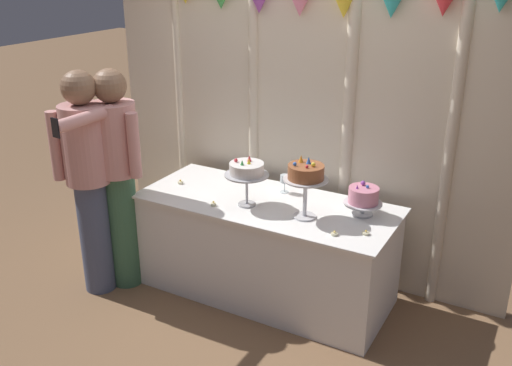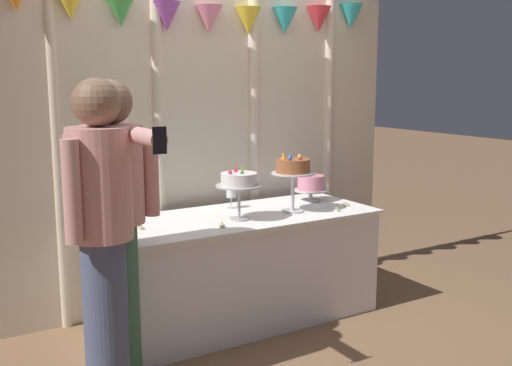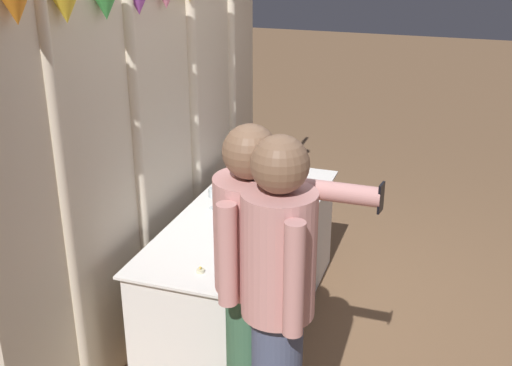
{
  "view_description": "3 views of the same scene",
  "coord_description": "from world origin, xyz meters",
  "px_view_note": "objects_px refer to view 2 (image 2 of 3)",
  "views": [
    {
      "loc": [
        1.75,
        -3.19,
        2.39
      ],
      "look_at": [
        -0.06,
        0.05,
        0.89
      ],
      "focal_mm": 40.4,
      "sensor_mm": 36.0,
      "label": 1
    },
    {
      "loc": [
        -2.0,
        -3.36,
        1.67
      ],
      "look_at": [
        0.1,
        0.09,
        0.96
      ],
      "focal_mm": 42.38,
      "sensor_mm": 36.0,
      "label": 2
    },
    {
      "loc": [
        -3.38,
        -1.11,
        2.42
      ],
      "look_at": [
        0.05,
        0.04,
        0.95
      ],
      "focal_mm": 44.84,
      "sensor_mm": 36.0,
      "label": 3
    }
  ],
  "objects_px": {
    "wine_glass": "(231,195)",
    "guest_man_dark_suit": "(115,219)",
    "tealight_far_right": "(346,205)",
    "cake_display_leftmost": "(239,182)",
    "tealight_far_left": "(140,228)",
    "tealight_near_left": "(222,226)",
    "tealight_near_right": "(337,210)",
    "guest_man_pink_jacket": "(102,226)",
    "cake_display_center": "(293,169)",
    "cake_display_rightmost": "(311,184)",
    "cake_table": "(243,267)"
  },
  "relations": [
    {
      "from": "cake_display_center",
      "to": "guest_man_pink_jacket",
      "type": "bearing_deg",
      "value": -162.63
    },
    {
      "from": "tealight_near_right",
      "to": "cake_display_center",
      "type": "bearing_deg",
      "value": 151.51
    },
    {
      "from": "tealight_far_left",
      "to": "guest_man_dark_suit",
      "type": "height_order",
      "value": "guest_man_dark_suit"
    },
    {
      "from": "cake_display_leftmost",
      "to": "tealight_near_left",
      "type": "bearing_deg",
      "value": -147.12
    },
    {
      "from": "tealight_far_right",
      "to": "cake_table",
      "type": "bearing_deg",
      "value": 169.67
    },
    {
      "from": "cake_table",
      "to": "tealight_near_left",
      "type": "height_order",
      "value": "tealight_near_left"
    },
    {
      "from": "cake_display_center",
      "to": "tealight_near_left",
      "type": "relative_size",
      "value": 10.58
    },
    {
      "from": "cake_table",
      "to": "cake_display_center",
      "type": "bearing_deg",
      "value": -16.28
    },
    {
      "from": "guest_man_pink_jacket",
      "to": "tealight_near_left",
      "type": "bearing_deg",
      "value": 20.67
    },
    {
      "from": "wine_glass",
      "to": "guest_man_dark_suit",
      "type": "relative_size",
      "value": 0.08
    },
    {
      "from": "tealight_near_left",
      "to": "guest_man_dark_suit",
      "type": "height_order",
      "value": "guest_man_dark_suit"
    },
    {
      "from": "wine_glass",
      "to": "cake_display_leftmost",
      "type": "bearing_deg",
      "value": -110.64
    },
    {
      "from": "tealight_far_right",
      "to": "wine_glass",
      "type": "bearing_deg",
      "value": 154.22
    },
    {
      "from": "cake_display_rightmost",
      "to": "tealight_far_left",
      "type": "xyz_separation_m",
      "value": [
        -1.4,
        -0.14,
        -0.12
      ]
    },
    {
      "from": "wine_glass",
      "to": "tealight_near_left",
      "type": "relative_size",
      "value": 3.41
    },
    {
      "from": "cake_table",
      "to": "tealight_near_right",
      "type": "distance_m",
      "value": 0.76
    },
    {
      "from": "cake_display_leftmost",
      "to": "cake_display_rightmost",
      "type": "xyz_separation_m",
      "value": [
        0.76,
        0.24,
        -0.13
      ]
    },
    {
      "from": "cake_display_center",
      "to": "tealight_near_left",
      "type": "bearing_deg",
      "value": -167.26
    },
    {
      "from": "cake_table",
      "to": "guest_man_pink_jacket",
      "type": "bearing_deg",
      "value": -153.75
    },
    {
      "from": "cake_display_center",
      "to": "cake_display_leftmost",
      "type": "bearing_deg",
      "value": -177.89
    },
    {
      "from": "tealight_far_right",
      "to": "guest_man_pink_jacket",
      "type": "bearing_deg",
      "value": -167.7
    },
    {
      "from": "tealight_far_left",
      "to": "tealight_near_right",
      "type": "xyz_separation_m",
      "value": [
        1.35,
        -0.23,
        -0.0
      ]
    },
    {
      "from": "tealight_near_left",
      "to": "guest_man_pink_jacket",
      "type": "distance_m",
      "value": 0.92
    },
    {
      "from": "wine_glass",
      "to": "tealight_near_right",
      "type": "distance_m",
      "value": 0.75
    },
    {
      "from": "cake_display_leftmost",
      "to": "tealight_far_left",
      "type": "xyz_separation_m",
      "value": [
        -0.64,
        0.1,
        -0.25
      ]
    },
    {
      "from": "cake_table",
      "to": "guest_man_dark_suit",
      "type": "bearing_deg",
      "value": -159.14
    },
    {
      "from": "cake_display_rightmost",
      "to": "tealight_near_right",
      "type": "distance_m",
      "value": 0.4
    },
    {
      "from": "cake_display_center",
      "to": "wine_glass",
      "type": "relative_size",
      "value": 3.1
    },
    {
      "from": "tealight_near_right",
      "to": "guest_man_pink_jacket",
      "type": "relative_size",
      "value": 0.03
    },
    {
      "from": "cake_display_rightmost",
      "to": "wine_glass",
      "type": "xyz_separation_m",
      "value": [
        -0.63,
        0.09,
        -0.03
      ]
    },
    {
      "from": "cake_display_leftmost",
      "to": "tealight_far_left",
      "type": "height_order",
      "value": "cake_display_leftmost"
    },
    {
      "from": "tealight_near_right",
      "to": "cake_display_rightmost",
      "type": "bearing_deg",
      "value": 82.52
    },
    {
      "from": "guest_man_pink_jacket",
      "to": "tealight_near_right",
      "type": "bearing_deg",
      "value": 10.14
    },
    {
      "from": "cake_display_rightmost",
      "to": "tealight_near_left",
      "type": "relative_size",
      "value": 6.52
    },
    {
      "from": "tealight_near_right",
      "to": "guest_man_pink_jacket",
      "type": "xyz_separation_m",
      "value": [
        -1.75,
        -0.31,
        0.18
      ]
    },
    {
      "from": "cake_display_rightmost",
      "to": "guest_man_pink_jacket",
      "type": "xyz_separation_m",
      "value": [
        -1.8,
        -0.69,
        0.06
      ]
    },
    {
      "from": "cake_display_center",
      "to": "tealight_near_left",
      "type": "height_order",
      "value": "cake_display_center"
    },
    {
      "from": "wine_glass",
      "to": "guest_man_dark_suit",
      "type": "distance_m",
      "value": 1.21
    },
    {
      "from": "tealight_near_right",
      "to": "tealight_near_left",
      "type": "bearing_deg",
      "value": 179.61
    },
    {
      "from": "cake_table",
      "to": "cake_display_center",
      "type": "distance_m",
      "value": 0.76
    },
    {
      "from": "cake_table",
      "to": "guest_man_dark_suit",
      "type": "distance_m",
      "value": 1.22
    },
    {
      "from": "cake_display_leftmost",
      "to": "guest_man_dark_suit",
      "type": "xyz_separation_m",
      "value": [
        -0.92,
        -0.27,
        -0.08
      ]
    },
    {
      "from": "cake_display_center",
      "to": "cake_display_rightmost",
      "type": "height_order",
      "value": "cake_display_center"
    },
    {
      "from": "wine_glass",
      "to": "guest_man_pink_jacket",
      "type": "distance_m",
      "value": 1.41
    },
    {
      "from": "cake_display_rightmost",
      "to": "tealight_near_left",
      "type": "height_order",
      "value": "cake_display_rightmost"
    },
    {
      "from": "tealight_far_left",
      "to": "guest_man_pink_jacket",
      "type": "distance_m",
      "value": 0.7
    },
    {
      "from": "wine_glass",
      "to": "tealight_far_right",
      "type": "xyz_separation_m",
      "value": [
        0.75,
        -0.36,
        -0.09
      ]
    },
    {
      "from": "cake_display_leftmost",
      "to": "guest_man_dark_suit",
      "type": "distance_m",
      "value": 0.96
    },
    {
      "from": "tealight_near_right",
      "to": "guest_man_pink_jacket",
      "type": "height_order",
      "value": "guest_man_pink_jacket"
    },
    {
      "from": "wine_glass",
      "to": "tealight_far_left",
      "type": "xyz_separation_m",
      "value": [
        -0.77,
        -0.24,
        -0.09
      ]
    }
  ]
}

